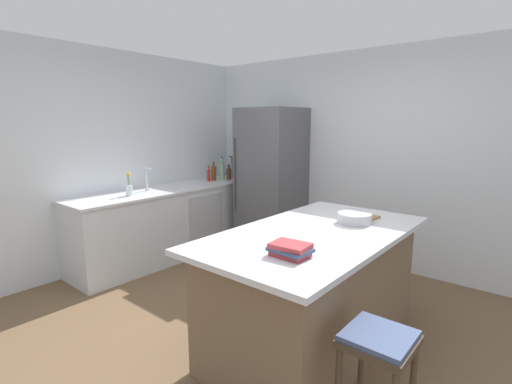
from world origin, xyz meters
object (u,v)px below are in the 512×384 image
(bar_stool, at_px, (378,353))
(whiskey_bottle, at_px, (214,173))
(syrup_bottle, at_px, (229,174))
(cookbook_stack, at_px, (290,250))
(mixing_bowl, at_px, (354,218))
(soda_bottle, at_px, (230,169))
(flower_vase, at_px, (129,188))
(cutting_board, at_px, (359,216))
(refrigerator, at_px, (271,181))
(gin_bottle, at_px, (222,171))
(olive_oil_bottle, at_px, (232,170))
(hot_sauce_bottle, at_px, (209,175))
(kitchen_island, at_px, (314,288))
(sink_faucet, at_px, (147,178))

(bar_stool, distance_m, whiskey_bottle, 3.86)
(bar_stool, height_order, syrup_bottle, syrup_bottle)
(cookbook_stack, bearing_deg, mixing_bowl, 92.17)
(bar_stool, bearing_deg, cookbook_stack, 179.89)
(bar_stool, distance_m, soda_bottle, 3.96)
(flower_vase, height_order, cutting_board, flower_vase)
(refrigerator, height_order, mixing_bowl, refrigerator)
(soda_bottle, relative_size, mixing_bowl, 1.23)
(gin_bottle, relative_size, cutting_board, 1.11)
(gin_bottle, distance_m, mixing_bowl, 2.82)
(flower_vase, relative_size, olive_oil_bottle, 0.88)
(hot_sauce_bottle, xyz_separation_m, mixing_bowl, (2.68, -0.89, -0.02))
(flower_vase, bearing_deg, bar_stool, -9.06)
(soda_bottle, xyz_separation_m, mixing_bowl, (2.60, -1.27, -0.07))
(syrup_bottle, relative_size, cookbook_stack, 0.89)
(kitchen_island, bearing_deg, refrigerator, 135.79)
(hot_sauce_bottle, bearing_deg, whiskey_bottle, 88.31)
(flower_vase, relative_size, whiskey_bottle, 1.03)
(refrigerator, height_order, olive_oil_bottle, refrigerator)
(flower_vase, xyz_separation_m, soda_bottle, (-0.04, 1.73, 0.05))
(kitchen_island, height_order, refrigerator, refrigerator)
(kitchen_island, bearing_deg, flower_vase, -178.57)
(kitchen_island, height_order, cutting_board, cutting_board)
(syrup_bottle, xyz_separation_m, whiskey_bottle, (-0.12, -0.19, 0.02))
(gin_bottle, distance_m, cookbook_stack, 3.35)
(refrigerator, relative_size, cutting_board, 6.32)
(olive_oil_bottle, distance_m, whiskey_bottle, 0.38)
(kitchen_island, bearing_deg, gin_bottle, 149.00)
(hot_sauce_bottle, bearing_deg, kitchen_island, -26.81)
(kitchen_island, distance_m, cookbook_stack, 0.77)
(bar_stool, height_order, whiskey_bottle, whiskey_bottle)
(sink_faucet, bearing_deg, whiskey_bottle, 89.66)
(olive_oil_bottle, bearing_deg, whiskey_bottle, -90.48)
(flower_vase, height_order, cookbook_stack, flower_vase)
(kitchen_island, xyz_separation_m, sink_faucet, (-2.56, 0.27, 0.59))
(kitchen_island, height_order, soda_bottle, soda_bottle)
(olive_oil_bottle, xyz_separation_m, soda_bottle, (0.07, -0.10, 0.02))
(whiskey_bottle, xyz_separation_m, mixing_bowl, (2.67, -0.99, -0.04))
(flower_vase, height_order, olive_oil_bottle, olive_oil_bottle)
(kitchen_island, relative_size, olive_oil_bottle, 6.24)
(refrigerator, bearing_deg, sink_faucet, -123.88)
(bar_stool, xyz_separation_m, soda_bottle, (-3.22, 2.24, 0.53))
(kitchen_island, relative_size, syrup_bottle, 8.77)
(refrigerator, relative_size, cookbook_stack, 7.63)
(flower_vase, distance_m, cookbook_stack, 2.65)
(gin_bottle, bearing_deg, flower_vase, -88.64)
(kitchen_island, distance_m, flower_vase, 2.50)
(refrigerator, height_order, cutting_board, refrigerator)
(refrigerator, height_order, cookbook_stack, refrigerator)
(refrigerator, distance_m, sink_faucet, 1.62)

